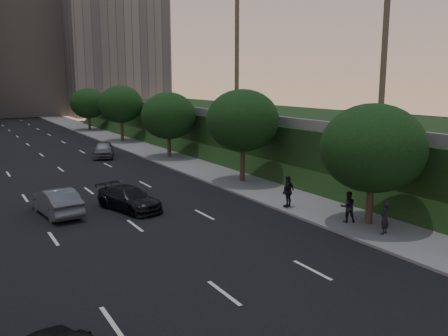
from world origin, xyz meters
TOP-DOWN VIEW (x-y plane):
  - road_surface at (0.00, 30.00)m, footprint 16.00×140.00m
  - sidewalk_right at (10.25, 30.00)m, footprint 4.50×140.00m
  - embankment at (22.00, 28.00)m, footprint 18.00×90.00m
  - parapet_wall at (13.50, 28.00)m, footprint 0.35×90.00m
  - office_block_mid at (6.00, 102.00)m, footprint 22.00×18.00m
  - office_block_right at (24.00, 96.00)m, footprint 20.00×22.00m
  - tree_right_a at (10.30, 8.00)m, footprint 5.20×5.20m
  - tree_right_b at (10.30, 20.00)m, footprint 5.20×5.20m
  - tree_right_c at (10.30, 33.00)m, footprint 5.20×5.20m
  - tree_right_d at (10.30, 47.00)m, footprint 5.20×5.20m
  - tree_right_e at (10.30, 62.00)m, footprint 5.20×5.20m
  - sedan_mid_left at (-3.01, 18.15)m, footprint 2.12×4.74m
  - sedan_near_right at (0.79, 17.11)m, footprint 3.10×4.95m
  - sedan_far_right at (4.95, 36.43)m, footprint 3.20×4.91m
  - pedestrian_a at (9.63, 6.44)m, footprint 0.68×0.56m
  - pedestrian_b at (9.54, 8.73)m, footprint 0.98×0.91m
  - pedestrian_c at (8.71, 12.59)m, footprint 1.17×0.80m

SIDE VIEW (x-z plane):
  - road_surface at x=0.00m, z-range 0.00..0.02m
  - sidewalk_right at x=10.25m, z-range 0.00..0.15m
  - sedan_near_right at x=0.79m, z-range 0.00..1.34m
  - sedan_mid_left at x=-3.01m, z-range 0.00..1.51m
  - sedan_far_right at x=4.95m, z-range 0.00..1.56m
  - pedestrian_a at x=9.63m, z-range 0.15..1.74m
  - pedestrian_b at x=9.54m, z-range 0.15..1.76m
  - pedestrian_c at x=8.71m, z-range 0.15..1.99m
  - embankment at x=22.00m, z-range 0.00..4.00m
  - tree_right_a at x=10.30m, z-range 0.90..7.14m
  - tree_right_c at x=10.30m, z-range 0.90..7.14m
  - tree_right_e at x=10.30m, z-range 0.90..7.14m
  - parapet_wall at x=13.50m, z-range 4.00..4.70m
  - tree_right_b at x=10.30m, z-range 1.15..7.88m
  - tree_right_d at x=10.30m, z-range 1.15..7.88m
  - office_block_mid at x=6.00m, z-range 0.00..26.00m
  - office_block_right at x=24.00m, z-range 0.00..36.00m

